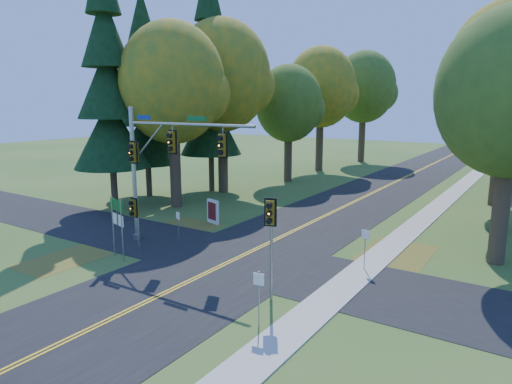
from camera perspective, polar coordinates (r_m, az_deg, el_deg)
The scene contains 27 objects.
ground at distance 22.95m, azimuth -5.24°, elevation -9.62°, with size 160.00×160.00×0.00m, color #2C531D.
road_main at distance 22.94m, azimuth -5.24°, elevation -9.60°, with size 8.00×160.00×0.02m, color black.
road_cross at distance 24.44m, azimuth -2.29°, elevation -8.24°, with size 60.00×6.00×0.02m, color black.
centerline_left at distance 23.00m, azimuth -5.43°, elevation -9.51°, with size 0.10×160.00×0.01m, color gold.
centerline_right at distance 22.88m, azimuth -5.04°, elevation -9.62°, with size 0.10×160.00×0.01m, color gold.
sidewalk_east at distance 19.94m, azimuth 9.23°, elevation -12.94°, with size 1.60×160.00×0.06m, color #9E998E.
leaf_patch_w_near at distance 29.89m, azimuth -10.24°, elevation -4.78°, with size 4.00×6.00×0.00m, color brown.
leaf_patch_e at distance 25.02m, azimuth 16.21°, elevation -8.23°, with size 3.50×8.00×0.00m, color brown.
leaf_patch_w_far at distance 26.33m, azimuth -22.48°, elevation -7.68°, with size 3.00×5.00×0.00m, color brown.
tree_w_a at distance 35.88m, azimuth -10.23°, elevation 13.17°, with size 8.00×8.00×14.15m.
tree_w_b at distance 41.57m, azimuth -4.14°, elevation 14.23°, with size 8.60×8.60×15.38m.
tree_w_c at distance 47.17m, azimuth 4.22°, elevation 10.92°, with size 6.80×6.80×11.91m.
tree_e_c at distance 40.64m, azimuth 29.07°, elevation 13.39°, with size 8.80×8.80×15.79m.
tree_w_d at distance 55.21m, azimuth 8.23°, elevation 12.78°, with size 8.20×8.20×14.56m.
tree_e_d at distance 49.76m, azimuth 28.97°, elevation 9.93°, with size 7.00×7.00×12.32m.
tree_w_e at distance 64.82m, azimuth 13.44°, elevation 12.60°, with size 8.40×8.40×14.97m.
pine_a at distance 36.04m, azimuth -18.00°, elevation 12.32°, with size 5.60×5.60×19.48m.
pine_b at distance 40.45m, azimuth -13.67°, elevation 10.91°, with size 5.60×5.60×17.31m.
pine_c at distance 42.10m, azimuth -5.79°, elevation 13.25°, with size 5.60×5.60×20.56m.
traffic_mast at distance 26.01m, azimuth -11.99°, elevation 4.17°, with size 8.69×0.80×7.88m.
east_signal_pole at distance 18.28m, azimuth 1.84°, elevation -4.01°, with size 0.49×0.59×4.41m.
ped_signal_pole at distance 25.68m, azimuth -14.92°, elevation -2.41°, with size 0.48×0.55×3.04m.
route_sign_cluster at distance 24.78m, azimuth -16.95°, elevation -2.91°, with size 1.48×0.46×3.28m.
info_kiosk at distance 31.12m, azimuth -5.41°, elevation -2.46°, with size 1.19×0.51×1.65m.
reg_sign_e_north at distance 23.04m, azimuth 13.48°, elevation -6.05°, with size 0.40×0.11×2.09m.
reg_sign_e_south at distance 16.81m, azimuth 0.35°, elevation -12.08°, with size 0.42×0.09×2.18m.
reg_sign_w at distance 26.61m, azimuth -9.69°, elevation -3.69°, with size 0.37×0.15×2.01m.
Camera 1 is at (13.46, -16.71, 8.13)m, focal length 32.00 mm.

